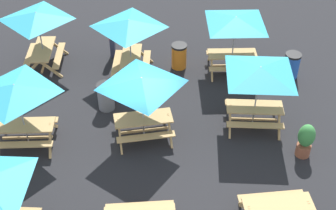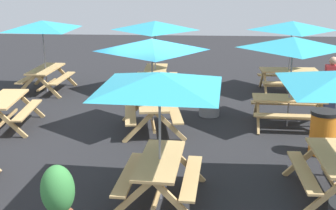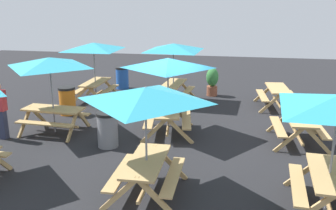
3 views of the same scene
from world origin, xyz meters
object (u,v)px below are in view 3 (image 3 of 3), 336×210
(picnic_table_8, at_px, (94,51))
(potted_plant_0, at_px, (212,81))
(picnic_table_6, at_px, (146,102))
(picnic_table_3, at_px, (50,68))
(trash_bin_orange, at_px, (67,101))
(picnic_table_5, at_px, (299,124))
(picnic_table_2, at_px, (168,69))
(trash_bin_blue, at_px, (122,78))
(picnic_table_1, at_px, (174,52))
(picnic_table_7, at_px, (278,93))
(trash_bin_gray, at_px, (108,129))
(person_standing, at_px, (0,109))

(picnic_table_8, xyz_separation_m, potted_plant_0, (1.61, -4.51, -1.36))
(picnic_table_6, xyz_separation_m, potted_plant_0, (8.48, -0.73, -1.36))
(picnic_table_3, height_order, trash_bin_orange, picnic_table_3)
(picnic_table_5, height_order, trash_bin_orange, trash_bin_orange)
(picnic_table_2, bearing_deg, trash_bin_blue, 21.51)
(picnic_table_1, relative_size, picnic_table_7, 1.48)
(picnic_table_3, bearing_deg, trash_bin_gray, 161.09)
(picnic_table_2, distance_m, person_standing, 4.96)
(picnic_table_5, relative_size, trash_bin_gray, 1.90)
(picnic_table_1, relative_size, picnic_table_2, 1.21)
(person_standing, bearing_deg, picnic_table_8, 78.52)
(picnic_table_2, relative_size, picnic_table_7, 1.22)
(picnic_table_8, relative_size, person_standing, 1.69)
(trash_bin_blue, height_order, trash_bin_gray, same)
(picnic_table_3, distance_m, picnic_table_7, 8.11)
(picnic_table_1, distance_m, picnic_table_3, 5.03)
(trash_bin_gray, bearing_deg, picnic_table_3, 68.37)
(trash_bin_gray, relative_size, person_standing, 0.59)
(person_standing, bearing_deg, picnic_table_2, 17.69)
(picnic_table_5, height_order, trash_bin_blue, trash_bin_blue)
(trash_bin_blue, bearing_deg, picnic_table_2, -150.00)
(picnic_table_1, xyz_separation_m, picnic_table_3, (-4.07, 2.96, 0.00))
(picnic_table_6, bearing_deg, picnic_table_5, -44.87)
(trash_bin_blue, bearing_deg, picnic_table_8, 168.60)
(picnic_table_2, distance_m, picnic_table_5, 4.00)
(trash_bin_orange, xyz_separation_m, potted_plant_0, (3.58, -4.79, 0.13))
(picnic_table_3, bearing_deg, picnic_table_1, -123.37)
(picnic_table_7, relative_size, trash_bin_blue, 1.95)
(picnic_table_5, bearing_deg, picnic_table_3, 91.05)
(trash_bin_blue, bearing_deg, picnic_table_7, -105.99)
(picnic_table_5, xyz_separation_m, picnic_table_6, (-3.60, 3.50, 1.43))
(picnic_table_6, distance_m, person_standing, 5.54)
(potted_plant_0, distance_m, person_standing, 8.33)
(picnic_table_2, relative_size, picnic_table_6, 1.00)
(trash_bin_gray, bearing_deg, picnic_table_6, -144.31)
(trash_bin_blue, relative_size, person_standing, 0.59)
(picnic_table_8, xyz_separation_m, trash_bin_orange, (-1.96, 0.28, -1.49))
(picnic_table_6, height_order, trash_bin_orange, picnic_table_6)
(person_standing, bearing_deg, picnic_table_7, 32.75)
(picnic_table_8, bearing_deg, potted_plant_0, -70.50)
(picnic_table_7, distance_m, trash_bin_gray, 6.87)
(picnic_table_1, relative_size, potted_plant_0, 2.39)
(picnic_table_8, height_order, trash_bin_blue, picnic_table_8)
(picnic_table_5, relative_size, picnic_table_6, 0.80)
(picnic_table_2, xyz_separation_m, picnic_table_5, (-0.02, -3.73, -1.43))
(trash_bin_gray, bearing_deg, picnic_table_2, -48.09)
(picnic_table_7, relative_size, trash_bin_orange, 1.95)
(picnic_table_8, distance_m, trash_bin_gray, 5.22)
(picnic_table_6, height_order, trash_bin_blue, picnic_table_6)
(picnic_table_6, distance_m, potted_plant_0, 8.62)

